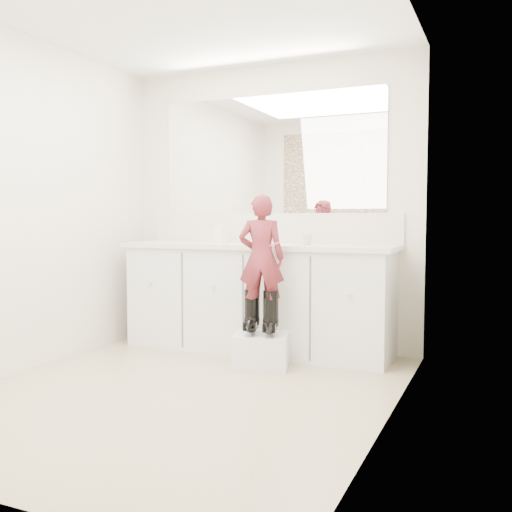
% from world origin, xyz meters
% --- Properties ---
extents(floor, '(3.00, 3.00, 0.00)m').
position_xyz_m(floor, '(0.00, 0.00, 0.00)').
color(floor, '#8F7B5E').
rests_on(floor, ground).
extents(ceiling, '(3.00, 3.00, 0.00)m').
position_xyz_m(ceiling, '(0.00, 0.00, 2.40)').
color(ceiling, white).
rests_on(ceiling, wall_back).
extents(wall_back, '(2.60, 0.00, 2.60)m').
position_xyz_m(wall_back, '(0.00, 1.50, 1.20)').
color(wall_back, beige).
rests_on(wall_back, floor).
extents(wall_left, '(0.00, 3.00, 3.00)m').
position_xyz_m(wall_left, '(-1.30, 0.00, 1.20)').
color(wall_left, beige).
rests_on(wall_left, floor).
extents(wall_right, '(0.00, 3.00, 3.00)m').
position_xyz_m(wall_right, '(1.30, 0.00, 1.20)').
color(wall_right, beige).
rests_on(wall_right, floor).
extents(vanity_cabinet, '(2.20, 0.55, 0.85)m').
position_xyz_m(vanity_cabinet, '(0.00, 1.23, 0.42)').
color(vanity_cabinet, silver).
rests_on(vanity_cabinet, floor).
extents(countertop, '(2.28, 0.58, 0.04)m').
position_xyz_m(countertop, '(0.00, 1.21, 0.87)').
color(countertop, beige).
rests_on(countertop, vanity_cabinet).
extents(backsplash, '(2.28, 0.03, 0.25)m').
position_xyz_m(backsplash, '(0.00, 1.49, 1.02)').
color(backsplash, beige).
rests_on(backsplash, countertop).
extents(mirror, '(2.00, 0.02, 1.00)m').
position_xyz_m(mirror, '(0.00, 1.49, 1.64)').
color(mirror, white).
rests_on(mirror, wall_back).
extents(faucet, '(0.08, 0.08, 0.10)m').
position_xyz_m(faucet, '(0.00, 1.38, 0.94)').
color(faucet, silver).
rests_on(faucet, countertop).
extents(cup, '(0.09, 0.09, 0.08)m').
position_xyz_m(cup, '(0.43, 1.21, 0.93)').
color(cup, beige).
rests_on(cup, countertop).
extents(soap_bottle, '(0.11, 0.11, 0.19)m').
position_xyz_m(soap_bottle, '(-0.36, 1.27, 0.99)').
color(soap_bottle, white).
rests_on(soap_bottle, countertop).
extents(step_stool, '(0.47, 0.42, 0.25)m').
position_xyz_m(step_stool, '(0.24, 0.75, 0.12)').
color(step_stool, silver).
rests_on(step_stool, floor).
extents(boot_left, '(0.17, 0.24, 0.33)m').
position_xyz_m(boot_left, '(0.17, 0.75, 0.41)').
color(boot_left, black).
rests_on(boot_left, step_stool).
extents(boot_right, '(0.17, 0.24, 0.33)m').
position_xyz_m(boot_right, '(0.32, 0.75, 0.41)').
color(boot_right, black).
rests_on(boot_right, step_stool).
extents(toddler, '(0.38, 0.30, 0.92)m').
position_xyz_m(toddler, '(0.24, 0.75, 0.81)').
color(toddler, '#B13640').
rests_on(toddler, step_stool).
extents(toothbrush, '(0.13, 0.05, 0.06)m').
position_xyz_m(toothbrush, '(0.31, 0.75, 0.90)').
color(toothbrush, '#D3528A').
rests_on(toothbrush, toddler).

